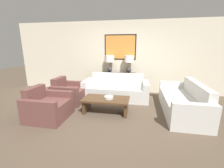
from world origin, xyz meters
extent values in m
plane|color=brown|center=(0.00, 0.00, 0.00)|extent=(20.00, 20.00, 0.00)
cube|color=beige|center=(0.00, 2.40, 1.32)|extent=(8.40, 0.10, 2.65)
cube|color=black|center=(0.00, 2.34, 1.70)|extent=(1.18, 0.01, 0.92)
cube|color=orange|center=(0.00, 2.34, 1.70)|extent=(1.10, 0.02, 0.84)
cube|color=#332319|center=(0.00, 2.14, 0.38)|extent=(1.25, 0.37, 0.76)
cylinder|color=#333338|center=(-0.36, 2.14, 0.77)|extent=(0.16, 0.16, 0.02)
sphere|color=#333338|center=(-0.36, 2.14, 0.88)|extent=(0.19, 0.19, 0.19)
cylinder|color=#8C7A51|center=(-0.36, 2.14, 1.07)|extent=(0.02, 0.02, 0.19)
cylinder|color=white|center=(-0.36, 2.14, 1.29)|extent=(0.34, 0.34, 0.25)
cylinder|color=#333338|center=(0.36, 2.14, 0.77)|extent=(0.16, 0.16, 0.02)
sphere|color=#333338|center=(0.36, 2.14, 0.88)|extent=(0.19, 0.19, 0.19)
cylinder|color=#8C7A51|center=(0.36, 2.14, 1.07)|extent=(0.02, 0.02, 0.19)
cylinder|color=white|center=(0.36, 2.14, 1.29)|extent=(0.34, 0.34, 0.25)
cube|color=silver|center=(0.00, 1.31, 0.21)|extent=(1.79, 0.71, 0.43)
cube|color=silver|center=(0.00, 1.76, 0.41)|extent=(1.79, 0.18, 0.82)
cube|color=silver|center=(-0.98, 1.40, 0.31)|extent=(0.18, 0.89, 0.62)
cube|color=silver|center=(0.98, 1.40, 0.31)|extent=(0.18, 0.89, 0.62)
cube|color=silver|center=(1.79, 0.67, 0.21)|extent=(0.71, 1.79, 0.43)
cube|color=silver|center=(2.24, 0.67, 0.41)|extent=(0.18, 1.79, 0.82)
cube|color=silver|center=(1.88, 1.65, 0.31)|extent=(0.89, 0.18, 0.62)
cube|color=silver|center=(1.88, -0.32, 0.31)|extent=(0.89, 0.18, 0.62)
cube|color=#4C331E|center=(-0.08, 0.26, 0.37)|extent=(1.21, 0.63, 0.05)
cube|color=#4C331E|center=(-0.62, 0.26, 0.17)|extent=(0.07, 0.50, 0.35)
cube|color=#4C331E|center=(0.46, 0.26, 0.17)|extent=(0.07, 0.50, 0.35)
cylinder|color=beige|center=(0.00, 0.25, 0.43)|extent=(0.24, 0.24, 0.07)
cube|color=brown|center=(-1.28, 0.83, 0.22)|extent=(0.71, 0.65, 0.43)
cube|color=brown|center=(-1.73, 0.83, 0.39)|extent=(0.18, 0.65, 0.78)
cube|color=brown|center=(-1.37, 0.44, 0.30)|extent=(0.89, 0.14, 0.59)
cube|color=brown|center=(-1.37, 1.22, 0.30)|extent=(0.89, 0.14, 0.59)
cube|color=brown|center=(-1.28, -0.31, 0.22)|extent=(0.71, 0.65, 0.43)
cube|color=brown|center=(-1.73, -0.31, 0.39)|extent=(0.18, 0.65, 0.78)
cube|color=brown|center=(-1.37, -0.70, 0.30)|extent=(0.89, 0.14, 0.59)
cube|color=brown|center=(-1.37, 0.09, 0.30)|extent=(0.89, 0.14, 0.59)
camera|label=1|loc=(0.78, -3.36, 1.72)|focal=24.00mm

